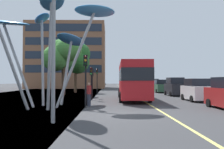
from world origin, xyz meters
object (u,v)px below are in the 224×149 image
Objects in this scene: red_bus at (133,79)px; traffic_light_kerb_near at (86,70)px; leaf_sculpture at (38,20)px; car_far_side at (153,85)px; traffic_light_kerb_far at (91,76)px; pedestrian at (89,94)px; traffic_light_island_mid at (92,77)px; car_parked_far at (175,87)px; car_side_street at (160,86)px; street_lamp at (59,15)px; traffic_light_opposite at (97,75)px; car_parked_mid at (197,90)px.

traffic_light_kerb_near is at bearing -123.50° from red_bus.
leaf_sculpture reaches higher than car_far_side.
traffic_light_kerb_far is 5.26m from pedestrian.
pedestrian is at bearing -87.34° from traffic_light_island_mid.
car_parked_far is (10.13, 12.00, -1.66)m from traffic_light_kerb_near.
traffic_light_island_mid is 1.81× the size of pedestrian.
car_side_street is 27.40m from street_lamp.
traffic_light_island_mid is 0.87× the size of traffic_light_opposite.
traffic_light_kerb_near is 16.33m from traffic_light_opposite.
traffic_light_kerb_near is (-4.08, -6.17, 0.62)m from red_bus.
street_lamp reaches higher than car_parked_mid.
traffic_light_kerb_far is at bearing 90.75° from traffic_light_kerb_near.
car_parked_mid is at bearing 25.92° from traffic_light_kerb_near.
leaf_sculpture is 24.24m from car_side_street.
car_parked_far is 0.98× the size of car_far_side.
street_lamp is (-0.51, -21.92, 2.29)m from traffic_light_opposite.
car_parked_mid is at bearing -90.55° from car_far_side.
car_parked_far is at bearing -88.49° from car_side_street.
car_far_side is at bearing 73.12° from red_bus.
street_lamp is (-4.69, -11.76, 2.86)m from red_bus.
traffic_light_kerb_near is at bearing -130.15° from car_parked_far.
red_bus is at bearing -67.63° from traffic_light_opposite.
leaf_sculpture is 2.91× the size of traffic_light_opposite.
street_lamp is (-10.83, -31.98, 3.91)m from car_far_side.
traffic_light_island_mid is (-4.25, 1.93, 0.23)m from red_bus.
traffic_light_island_mid is at bearing -119.57° from car_far_side.
red_bus is 5.47× the size of pedestrian.
leaf_sculpture reaches higher than car_parked_mid.
car_parked_mid is at bearing -48.60° from traffic_light_opposite.
leaf_sculpture is at bearing -159.66° from car_parked_mid.
car_parked_far is (6.05, 5.84, -1.04)m from red_bus.
traffic_light_island_mid is at bearing -159.19° from car_parked_far.
pedestrian is at bearing 76.62° from traffic_light_kerb_near.
traffic_light_kerb_far is at bearing -87.82° from traffic_light_island_mid.
street_lamp reaches higher than traffic_light_kerb_far.
red_bus is 3.02× the size of traffic_light_island_mid.
red_bus is 2.58× the size of traffic_light_kerb_near.
leaf_sculpture is 2.81× the size of car_parked_mid.
red_bus is 2.63× the size of traffic_light_opposite.
car_far_side is at bearing 89.65° from car_parked_far.
traffic_light_kerb_far is 1.83× the size of pedestrian.
leaf_sculpture reaches higher than car_side_street.
car_side_street is at bearing 55.57° from leaf_sculpture.
car_far_side is (10.29, 20.60, -1.31)m from traffic_light_kerb_far.
traffic_light_island_mid is at bearing 68.27° from leaf_sculpture.
traffic_light_kerb_far is 0.83× the size of car_parked_far.
traffic_light_opposite is (-0.10, 16.33, -0.05)m from traffic_light_kerb_near.
car_parked_mid is at bearing 20.34° from leaf_sculpture.
traffic_light_kerb_near is 28.34m from car_far_side.
traffic_light_opposite is 0.84× the size of car_side_street.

